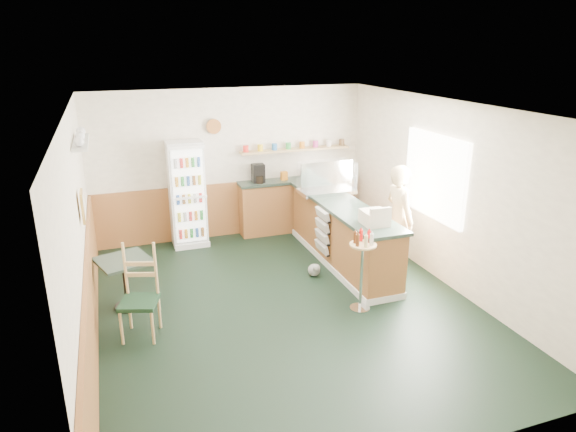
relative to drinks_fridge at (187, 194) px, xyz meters
name	(u,v)px	position (x,y,z in m)	size (l,w,h in m)	color
ground	(286,305)	(0.86, -2.74, -0.92)	(6.00, 6.00, 0.00)	black
room_envelope	(253,187)	(0.64, -2.01, 0.60)	(5.04, 6.02, 2.72)	#F0E5CD
service_counter	(342,236)	(2.21, -1.67, -0.46)	(0.68, 3.01, 1.01)	#92582F
back_counter	(296,202)	(2.05, 0.06, -0.38)	(2.24, 0.42, 1.69)	#92582F
drinks_fridge	(187,194)	(0.00, 0.00, 0.00)	(0.61, 0.53, 1.85)	white
display_case	(327,178)	(2.21, -1.00, 0.35)	(0.94, 0.49, 0.53)	silver
cash_register	(375,218)	(2.21, -2.68, 0.18)	(0.34, 0.36, 0.20)	beige
shopkeeper	(399,219)	(2.91, -2.20, -0.07)	(0.57, 0.41, 1.71)	tan
condiment_stand	(362,261)	(1.79, -3.17, -0.21)	(0.36, 0.36, 1.11)	silver
newspaper_rack	(322,232)	(1.86, -1.68, -0.34)	(0.09, 0.46, 0.72)	black
cafe_table	(125,274)	(-1.19, -2.07, -0.42)	(0.82, 0.82, 0.71)	black
cafe_chair	(137,288)	(-1.06, -2.78, -0.32)	(0.55, 0.55, 1.16)	black
dog_doorstop	(314,270)	(1.59, -2.01, -0.82)	(0.19, 0.25, 0.23)	#969791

